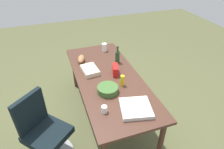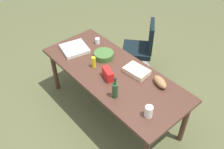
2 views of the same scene
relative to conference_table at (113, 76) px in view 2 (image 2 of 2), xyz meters
name	(u,v)px [view 2 (image 2 of 2)]	position (x,y,z in m)	size (l,w,h in m)	color
ground_plane	(113,111)	(0.00, 0.00, -0.71)	(10.00, 10.00, 0.00)	brown
conference_table	(113,76)	(0.00, 0.00, 0.00)	(2.17, 0.92, 0.79)	#482B20
office_chair	(140,53)	(-0.43, 1.00, -0.33)	(0.68, 0.68, 0.98)	gray
sheet_cake	(137,71)	(0.22, 0.22, 0.12)	(0.32, 0.22, 0.07)	beige
pizza_box	(75,49)	(-0.75, -0.10, 0.11)	(0.36, 0.36, 0.05)	silver
mayo_jar	(149,112)	(0.82, -0.20, 0.15)	(0.09, 0.09, 0.14)	white
paper_cup	(97,41)	(-0.67, 0.27, 0.13)	(0.07, 0.07, 0.09)	white
mustard_bottle	(94,62)	(-0.25, -0.12, 0.16)	(0.06, 0.06, 0.16)	yellow
salad_bowl	(104,55)	(-0.32, 0.11, 0.13)	(0.28, 0.28, 0.09)	#3D632D
wine_bottle	(115,90)	(0.36, -0.28, 0.19)	(0.09, 0.09, 0.29)	#244424
chip_bag_red	(108,74)	(0.05, -0.13, 0.15)	(0.20, 0.08, 0.14)	red
bread_loaf	(160,82)	(0.58, 0.28, 0.13)	(0.24, 0.11, 0.10)	#996941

